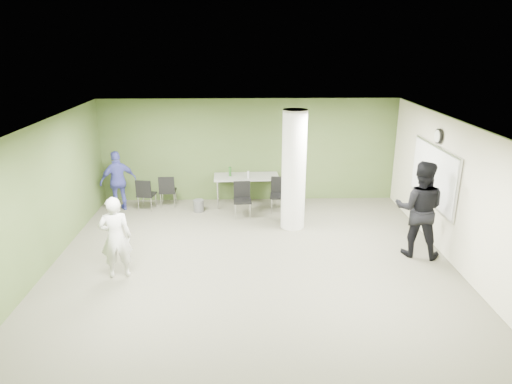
{
  "coord_description": "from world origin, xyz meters",
  "views": [
    {
      "loc": [
        -0.15,
        -8.09,
        4.29
      ],
      "look_at": [
        0.1,
        1.0,
        1.22
      ],
      "focal_mm": 32.0,
      "sensor_mm": 36.0,
      "label": 1
    }
  ],
  "objects_px": {
    "folding_table": "(246,178)",
    "chair_back_left": "(145,193)",
    "woman_white": "(116,238)",
    "man_blue": "(118,181)",
    "man_black": "(419,209)"
  },
  "relations": [
    {
      "from": "folding_table",
      "to": "chair_back_left",
      "type": "relative_size",
      "value": 2.05
    },
    {
      "from": "woman_white",
      "to": "man_blue",
      "type": "distance_m",
      "value": 3.66
    },
    {
      "from": "woman_white",
      "to": "man_black",
      "type": "height_order",
      "value": "man_black"
    },
    {
      "from": "chair_back_left",
      "to": "woman_white",
      "type": "xyz_separation_m",
      "value": [
        0.18,
        -3.5,
        0.3
      ]
    },
    {
      "from": "folding_table",
      "to": "man_black",
      "type": "xyz_separation_m",
      "value": [
        3.49,
        -3.09,
        0.24
      ]
    },
    {
      "from": "folding_table",
      "to": "chair_back_left",
      "type": "height_order",
      "value": "folding_table"
    },
    {
      "from": "man_black",
      "to": "man_blue",
      "type": "xyz_separation_m",
      "value": [
        -6.8,
        2.79,
        -0.21
      ]
    },
    {
      "from": "chair_back_left",
      "to": "man_blue",
      "type": "height_order",
      "value": "man_blue"
    },
    {
      "from": "chair_back_left",
      "to": "woman_white",
      "type": "distance_m",
      "value": 3.52
    },
    {
      "from": "chair_back_left",
      "to": "man_black",
      "type": "height_order",
      "value": "man_black"
    },
    {
      "from": "folding_table",
      "to": "man_black",
      "type": "distance_m",
      "value": 4.67
    },
    {
      "from": "man_blue",
      "to": "folding_table",
      "type": "bearing_deg",
      "value": 156.77
    },
    {
      "from": "man_black",
      "to": "chair_back_left",
      "type": "bearing_deg",
      "value": -3.64
    },
    {
      "from": "woman_white",
      "to": "man_blue",
      "type": "height_order",
      "value": "woman_white"
    },
    {
      "from": "man_black",
      "to": "man_blue",
      "type": "distance_m",
      "value": 7.36
    }
  ]
}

